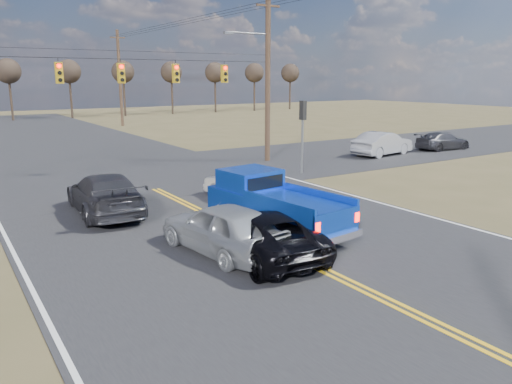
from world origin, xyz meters
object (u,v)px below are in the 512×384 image
black_suv (260,234)px  cross_car_east_near (382,144)px  dgrey_car_queue (105,194)px  white_car_queue (243,185)px  cross_car_east_far (443,141)px  silver_suv (223,228)px  pickup_truck (273,205)px

black_suv → cross_car_east_near: 21.14m
black_suv → dgrey_car_queue: size_ratio=0.90×
white_car_queue → cross_car_east_far: 20.76m
silver_suv → cross_car_east_near: cross_car_east_near is taller
silver_suv → dgrey_car_queue: (-1.61, 6.27, 0.00)m
dgrey_car_queue → cross_car_east_near: size_ratio=1.11×
dgrey_car_queue → cross_car_east_far: 25.96m
cross_car_east_near → cross_car_east_far: size_ratio=1.11×
white_car_queue → dgrey_car_queue: 5.63m
pickup_truck → white_car_queue: pickup_truck is taller
silver_suv → cross_car_east_near: bearing=-156.8°
cross_car_east_far → pickup_truck: bearing=118.7°
pickup_truck → cross_car_east_near: bearing=25.7°
silver_suv → cross_car_east_far: size_ratio=1.05×
black_suv → white_car_queue: size_ratio=1.21×
white_car_queue → cross_car_east_near: (14.40, 5.73, 0.13)m
pickup_truck → silver_suv: 2.48m
cross_car_east_near → cross_car_east_far: (5.69, -0.47, -0.16)m
silver_suv → white_car_queue: size_ratio=1.13×
silver_suv → cross_car_east_near: 21.36m
pickup_truck → black_suv: size_ratio=1.14×
black_suv → cross_car_east_near: cross_car_east_near is taller
pickup_truck → cross_car_east_far: 23.74m
pickup_truck → silver_suv: pickup_truck is taller
silver_suv → white_car_queue: (3.92, 5.24, -0.11)m
dgrey_car_queue → cross_car_east_far: (25.62, 4.23, -0.15)m
cross_car_east_near → black_suv: bearing=115.0°
pickup_truck → silver_suv: bearing=-168.4°
dgrey_car_queue → cross_car_east_near: cross_car_east_near is taller
pickup_truck → silver_suv: (-2.35, -0.78, -0.20)m
white_car_queue → cross_car_east_far: white_car_queue is taller
dgrey_car_queue → cross_car_east_near: (19.93, 4.70, 0.02)m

